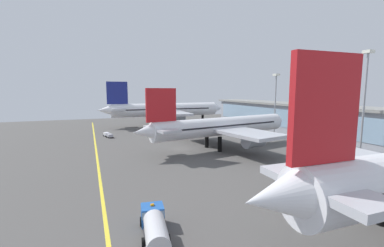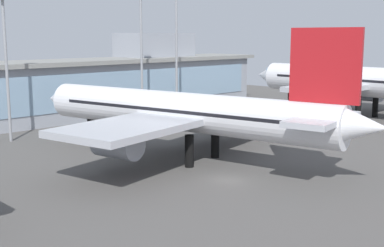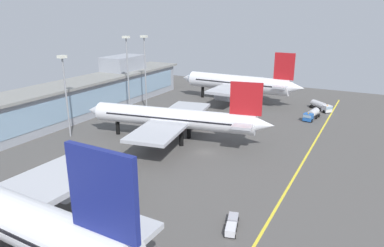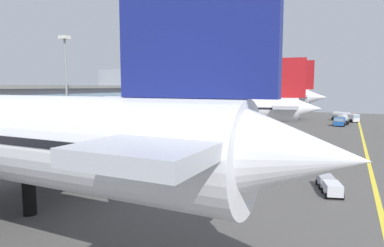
# 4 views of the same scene
# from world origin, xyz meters

# --- Properties ---
(ground_plane) EXTENTS (180.00, 180.00, 0.00)m
(ground_plane) POSITION_xyz_m (0.00, 0.00, 0.00)
(ground_plane) COLOR #514F4C
(taxiway_centreline_stripe) EXTENTS (144.00, 0.50, 0.01)m
(taxiway_centreline_stripe) POSITION_xyz_m (0.00, -22.00, 0.01)
(taxiway_centreline_stripe) COLOR yellow
(taxiway_centreline_stripe) RESTS_ON ground
(terminal_building) EXTENTS (119.76, 14.00, 16.39)m
(terminal_building) POSITION_xyz_m (1.98, 49.91, 6.10)
(terminal_building) COLOR #9399A3
(terminal_building) RESTS_ON ground
(airliner_near_right) EXTENTS (37.78, 50.73, 16.55)m
(airliner_near_right) POSITION_xyz_m (3.58, 10.72, 6.04)
(airliner_near_right) COLOR black
(airliner_near_right) RESTS_ON ground
(airliner_far_right) EXTENTS (35.38, 47.83, 19.03)m
(airliner_far_right) POSITION_xyz_m (50.90, 11.42, 6.97)
(airliner_far_right) COLOR black
(airliner_far_right) RESTS_ON ground
(fuel_tanker_truck) EXTENTS (7.92, 8.28, 2.90)m
(fuel_tanker_truck) POSITION_xyz_m (52.78, -18.26, 1.51)
(fuel_tanker_truck) COLOR black
(fuel_tanker_truck) RESTS_ON ground
(baggage_tug_near) EXTENTS (9.30, 4.05, 2.90)m
(baggage_tug_near) POSITION_xyz_m (40.41, -17.26, 1.51)
(baggage_tug_near) COLOR black
(baggage_tug_near) RESTS_ON ground
(service_truck_far) EXTENTS (5.80, 3.06, 1.40)m
(service_truck_far) POSITION_xyz_m (-26.33, -17.57, 0.79)
(service_truck_far) COLOR black
(service_truck_far) RESTS_ON ground
(apron_light_mast_west) EXTENTS (1.80, 1.80, 21.72)m
(apron_light_mast_west) POSITION_xyz_m (-6.82, 37.27, 14.39)
(apron_light_mast_west) COLOR gray
(apron_light_mast_west) RESTS_ON ground
(apron_light_mast_centre) EXTENTS (1.80, 1.80, 24.93)m
(apron_light_mast_centre) POSITION_xyz_m (25.93, 35.21, 16.18)
(apron_light_mast_centre) COLOR gray
(apron_light_mast_centre) RESTS_ON ground
(apron_light_mast_east) EXTENTS (1.80, 1.80, 25.11)m
(apron_light_mast_east) POSITION_xyz_m (18.65, 36.80, 16.28)
(apron_light_mast_east) COLOR gray
(apron_light_mast_east) RESTS_ON ground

